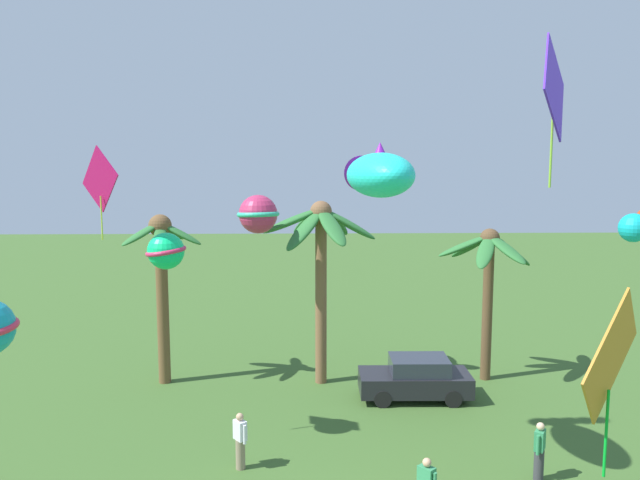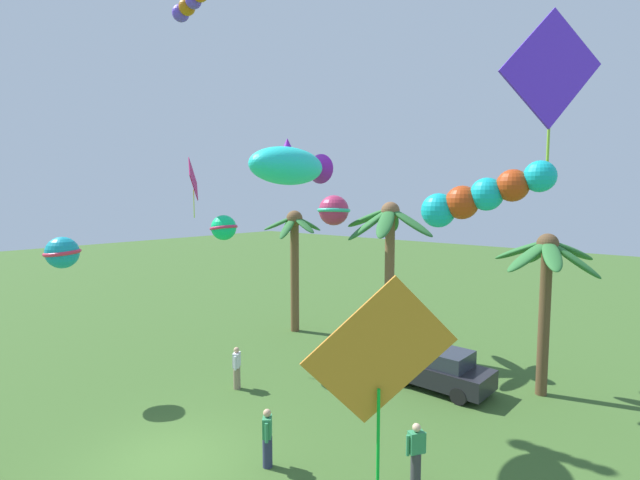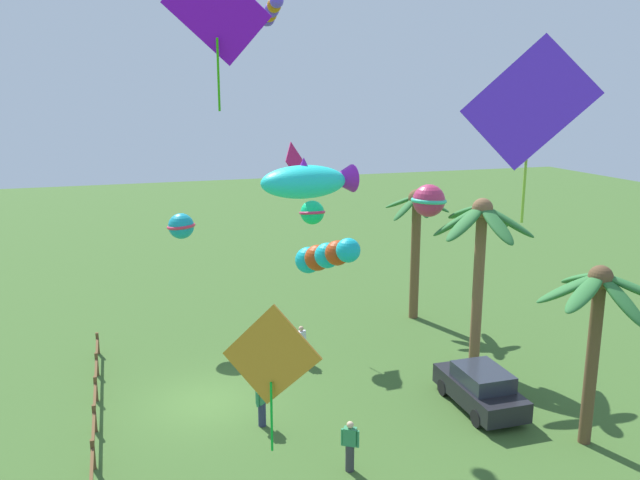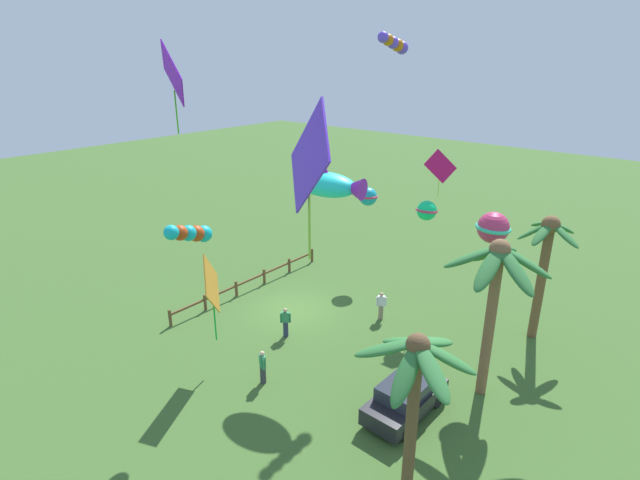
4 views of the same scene
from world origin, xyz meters
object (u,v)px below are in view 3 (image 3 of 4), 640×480
object	(u,v)px
palm_tree_0	(597,308)
palm_tree_2	(480,238)
kite_diamond_2	(295,163)
kite_diamond_3	(530,105)
parked_car_0	(480,388)
kite_ball_5	(181,226)
kite_ball_6	(429,201)
kite_tube_7	(271,11)
spectator_1	(301,344)
kite_fish_8	(309,181)
spectator_2	(350,446)
kite_ball_1	(312,212)
kite_tube_4	(325,256)
kite_diamond_0	(216,11)
palm_tree_1	(416,227)
kite_diamond_9	(270,358)
spectator_0	(262,403)

from	to	relation	value
palm_tree_0	palm_tree_2	distance (m)	6.45
kite_diamond_2	kite_diamond_3	bearing A→B (deg)	10.69
parked_car_0	kite_ball_5	size ratio (longest dim) A/B	2.28
palm_tree_0	kite_ball_6	xyz separation A→B (m)	(-8.60, -1.38, 2.02)
kite_ball_6	kite_tube_7	world-z (taller)	kite_tube_7
spectator_1	kite_fish_8	distance (m)	8.13
palm_tree_2	kite_ball_6	size ratio (longest dim) A/B	3.53
spectator_2	kite_ball_5	world-z (taller)	kite_ball_5
parked_car_0	kite_ball_1	distance (m)	10.09
kite_ball_1	kite_tube_7	distance (m)	8.33
palm_tree_2	kite_diamond_2	distance (m)	8.83
palm_tree_2	kite_tube_4	world-z (taller)	kite_tube_4
kite_diamond_0	kite_tube_7	distance (m)	10.50
parked_car_0	kite_tube_4	xyz separation A→B (m)	(4.24, -7.20, 6.42)
palm_tree_1	parked_car_0	bearing A→B (deg)	-11.54
palm_tree_0	kite_tube_7	world-z (taller)	kite_tube_7
kite_tube_7	kite_diamond_3	bearing A→B (deg)	21.08
parked_car_0	kite_tube_4	distance (m)	10.54
kite_diamond_2	kite_tube_4	bearing A→B (deg)	-12.89
kite_ball_6	kite_diamond_9	xyz separation A→B (m)	(8.28, -8.79, -2.44)
parked_car_0	palm_tree_1	bearing A→B (deg)	168.46
palm_tree_1	kite_ball_6	bearing A→B (deg)	-19.34
palm_tree_1	spectator_2	bearing A→B (deg)	-33.57
palm_tree_0	kite_fish_8	world-z (taller)	kite_fish_8
kite_tube_7	spectator_1	bearing A→B (deg)	32.51
kite_diamond_2	palm_tree_0	bearing A→B (deg)	25.68
palm_tree_1	spectator_1	size ratio (longest dim) A/B	4.05
kite_ball_1	kite_diamond_2	world-z (taller)	kite_diamond_2
kite_tube_7	kite_diamond_9	size ratio (longest dim) A/B	0.51
parked_car_0	kite_ball_6	distance (m)	8.04
kite_ball_1	spectator_2	bearing A→B (deg)	-11.04
palm_tree_1	kite_diamond_3	size ratio (longest dim) A/B	1.33
spectator_1	palm_tree_2	bearing A→B (deg)	70.53
spectator_2	kite_diamond_0	world-z (taller)	kite_diamond_0
kite_ball_6	kite_fish_8	bearing A→B (deg)	-61.14
kite_diamond_2	spectator_0	bearing A→B (deg)	-23.14
spectator_0	kite_diamond_2	xyz separation A→B (m)	(-8.36, 3.57, 7.05)
kite_diamond_0	spectator_2	bearing A→B (deg)	99.91
kite_diamond_2	kite_ball_6	xyz separation A→B (m)	(3.93, 4.65, -1.32)
kite_diamond_3	kite_tube_4	xyz separation A→B (m)	(0.38, -5.66, -3.45)
kite_diamond_0	kite_ball_5	world-z (taller)	kite_diamond_0
kite_ball_6	spectator_1	bearing A→B (deg)	-91.67
palm_tree_2	kite_ball_5	size ratio (longest dim) A/B	4.03
parked_car_0	spectator_1	size ratio (longest dim) A/B	2.47
kite_fish_8	kite_diamond_9	distance (m)	6.77
kite_diamond_3	kite_ball_5	distance (m)	16.89
palm_tree_0	kite_tube_7	bearing A→B (deg)	-142.43
kite_fish_8	kite_diamond_2	bearing A→B (deg)	167.84
palm_tree_0	kite_diamond_9	bearing A→B (deg)	-91.76
palm_tree_1	kite_ball_5	xyz separation A→B (m)	(-0.93, -11.03, 0.59)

